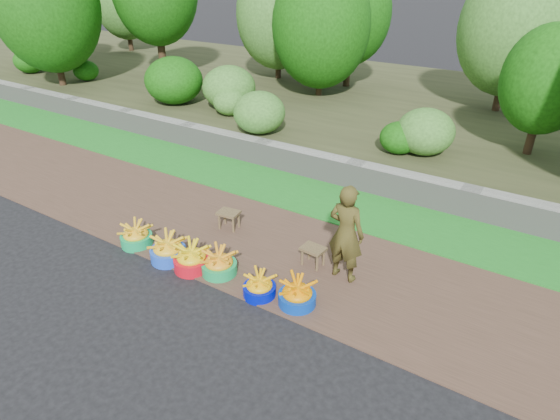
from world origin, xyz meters
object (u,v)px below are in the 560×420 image
Objects in this scene: basin_d at (219,264)px; basin_f at (297,294)px; basin_e at (259,287)px; stool_right at (313,251)px; basin_a at (136,236)px; basin_c at (192,259)px; stool_left at (229,215)px; vendor_woman at (346,233)px; basin_b at (168,250)px.

basin_f is (1.33, 0.01, -0.00)m from basin_d.
basin_e is 1.06m from stool_right.
basin_d is at bearing -139.39° from stool_right.
stool_right is at bearing 105.92° from basin_f.
basin_a is 1.38× the size of stool_right.
stool_right is (-0.26, 0.91, 0.09)m from basin_f.
basin_c is 1.40× the size of stool_left.
vendor_woman reaches higher than stool_right.
stool_right is (0.28, 1.02, 0.11)m from basin_e.
vendor_woman is at bearing 51.43° from basin_e.
basin_c is (1.21, -0.02, 0.01)m from basin_a.
basin_c is (0.47, 0.02, -0.00)m from basin_b.
basin_e is at bearing 55.16° from vendor_woman.
basin_f is 0.95m from stool_right.
stool_left is (0.21, 1.25, 0.09)m from basin_b.
stool_right is (1.50, 1.04, 0.08)m from basin_c.
basin_b is at bearing -176.13° from basin_f.
stool_right is at bearing 74.64° from basin_e.
basin_d is at bearing 172.73° from basin_e.
basin_b reaches higher than stool_right.
basin_b is 2.23m from stool_right.
basin_e is at bearing -7.27° from basin_d.
basin_f is (1.75, 0.13, -0.01)m from basin_c.
basin_a reaches higher than stool_right.
stool_left is (-0.68, 1.11, 0.10)m from basin_d.
basin_f reaches higher than basin_a.
basin_b is 1.21× the size of basin_e.
basin_e is at bearing -168.11° from basin_f.
basin_e is 1.41m from vendor_woman.
basin_d is at bearing 15.96° from basin_c.
vendor_woman is at bearing 73.75° from basin_f.
basin_d is at bearing -58.49° from stool_left.
vendor_woman is (3.22, 1.00, 0.59)m from basin_a.
basin_e is 0.55m from basin_f.
basin_c reaches higher than basin_e.
basin_b is (0.74, -0.04, 0.02)m from basin_a.
basin_a is at bearing 179.04° from basin_c.
basin_a is 1.64m from basin_d.
basin_d is 1.33m from basin_f.
basin_e is (1.68, 0.04, -0.03)m from basin_b.
basin_b is 2.23m from basin_f.
vendor_woman reaches higher than basin_e.
basin_d is 1.02× the size of basin_f.
basin_b is at bearing 26.39° from vendor_woman.
basin_d reaches higher than stool_right.
basin_b reaches higher than basin_c.
basin_b is at bearing -178.73° from basin_e.
basin_a is at bearing -159.38° from stool_right.
basin_b is 1.08× the size of basin_f.
basin_a is 1.30× the size of stool_left.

